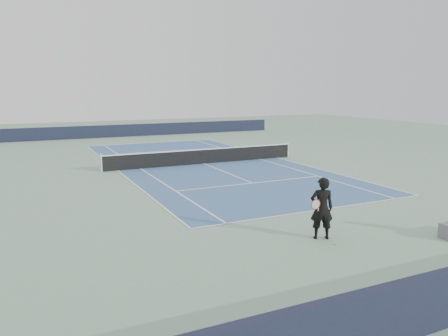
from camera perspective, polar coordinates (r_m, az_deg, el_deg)
name	(u,v)px	position (r m, az deg, el deg)	size (l,w,h in m)	color
ground	(204,164)	(27.92, -2.65, 0.55)	(80.00, 80.00, 0.00)	gray
court_surface	(204,164)	(27.92, -2.65, 0.57)	(10.97, 23.77, 0.01)	#3B5D8B
tennis_net	(204,156)	(27.84, -2.66, 1.58)	(12.90, 0.10, 1.07)	silver
windscreen_far	(135,130)	(44.74, -11.59, 4.86)	(30.00, 0.25, 1.20)	black
tennis_player	(322,208)	(14.31, 12.65, -5.14)	(0.92, 0.81, 2.02)	black
tennis_ball	(335,244)	(14.12, 14.34, -9.59)	(0.06, 0.06, 0.06)	#BED62B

